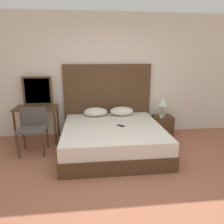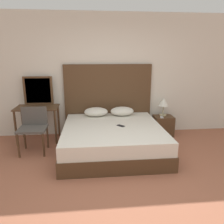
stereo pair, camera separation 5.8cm
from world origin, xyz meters
name	(u,v)px [view 1 (the left image)]	position (x,y,z in m)	size (l,w,h in m)	color
ground_plane	(125,189)	(0.00, 0.00, 0.00)	(16.00, 16.00, 0.00)	#9E5B42
wall_back	(108,76)	(0.00, 2.35, 1.35)	(10.00, 0.06, 2.70)	silver
bed	(113,138)	(-0.02, 1.29, 0.25)	(1.88, 1.92, 0.50)	#4C331E
headboard	(108,100)	(-0.02, 2.27, 0.80)	(1.97, 0.05, 1.61)	#4C331E
pillow_left	(96,112)	(-0.31, 2.02, 0.59)	(0.52, 0.36, 0.19)	silver
pillow_right	(122,111)	(0.27, 2.02, 0.59)	(0.52, 0.36, 0.19)	silver
phone_on_bed	(121,126)	(0.14, 1.28, 0.50)	(0.15, 0.16, 0.01)	black
nightstand	(162,125)	(1.23, 2.01, 0.23)	(0.43, 0.36, 0.45)	#4C331E
table_lamp	(163,102)	(1.23, 2.08, 0.75)	(0.23, 0.23, 0.41)	tan
phone_on_nightstand	(161,117)	(1.15, 1.92, 0.46)	(0.10, 0.16, 0.01)	#B7B7BC
vanity_desk	(37,113)	(-1.54, 1.95, 0.62)	(0.87, 0.54, 0.75)	#4C331E
vanity_mirror	(37,91)	(-1.54, 2.20, 1.06)	(0.62, 0.03, 0.61)	#4C331E
chair	(33,126)	(-1.51, 1.42, 0.51)	(0.50, 0.46, 0.84)	#4C4742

